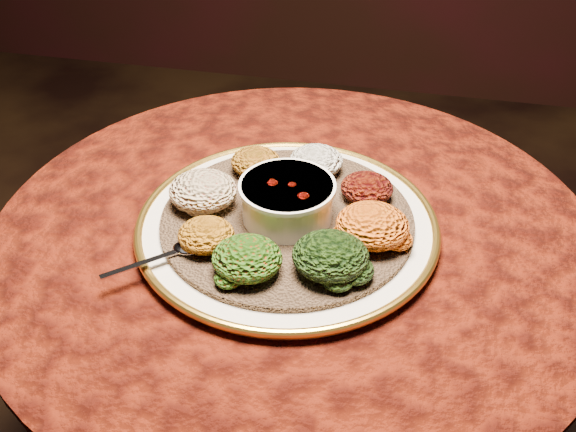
# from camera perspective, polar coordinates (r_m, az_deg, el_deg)

# --- Properties ---
(table) EXTENTS (0.96, 0.96, 0.73)m
(table) POSITION_cam_1_polar(r_m,az_deg,el_deg) (1.14, 0.54, -7.83)
(table) COLOR black
(table) RESTS_ON ground
(platter) EXTENTS (0.49, 0.49, 0.02)m
(platter) POSITION_cam_1_polar(r_m,az_deg,el_deg) (1.00, -0.07, -0.78)
(platter) COLOR silver
(platter) RESTS_ON table
(injera) EXTENTS (0.48, 0.48, 0.01)m
(injera) POSITION_cam_1_polar(r_m,az_deg,el_deg) (0.99, -0.07, -0.29)
(injera) COLOR brown
(injera) RESTS_ON platter
(stew_bowl) EXTENTS (0.15, 0.15, 0.06)m
(stew_bowl) POSITION_cam_1_polar(r_m,az_deg,el_deg) (0.97, -0.07, 1.59)
(stew_bowl) COLOR white
(stew_bowl) RESTS_ON injera
(spoon) EXTENTS (0.12, 0.10, 0.01)m
(spoon) POSITION_cam_1_polar(r_m,az_deg,el_deg) (0.93, -9.61, -3.03)
(spoon) COLOR silver
(spoon) RESTS_ON injera
(portion_ayib) EXTENTS (0.09, 0.09, 0.04)m
(portion_ayib) POSITION_cam_1_polar(r_m,az_deg,el_deg) (1.08, 2.53, 4.95)
(portion_ayib) COLOR silver
(portion_ayib) RESTS_ON injera
(portion_kitfo) EXTENTS (0.08, 0.08, 0.04)m
(portion_kitfo) POSITION_cam_1_polar(r_m,az_deg,el_deg) (1.02, 7.02, 2.49)
(portion_kitfo) COLOR black
(portion_kitfo) RESTS_ON injera
(portion_tikil) EXTENTS (0.11, 0.10, 0.05)m
(portion_tikil) POSITION_cam_1_polar(r_m,az_deg,el_deg) (0.94, 7.51, -0.85)
(portion_tikil) COLOR #AB630E
(portion_tikil) RESTS_ON injera
(portion_gomen) EXTENTS (0.11, 0.10, 0.05)m
(portion_gomen) POSITION_cam_1_polar(r_m,az_deg,el_deg) (0.88, 3.81, -3.58)
(portion_gomen) COLOR black
(portion_gomen) RESTS_ON injera
(portion_mixveg) EXTENTS (0.10, 0.09, 0.05)m
(portion_mixveg) POSITION_cam_1_polar(r_m,az_deg,el_deg) (0.88, -3.66, -3.78)
(portion_mixveg) COLOR #A2240A
(portion_mixveg) RESTS_ON injera
(portion_kik) EXTENTS (0.08, 0.08, 0.04)m
(portion_kik) POSITION_cam_1_polar(r_m,az_deg,el_deg) (0.93, -7.28, -1.68)
(portion_kik) COLOR #A6600E
(portion_kik) RESTS_ON injera
(portion_timatim) EXTENTS (0.11, 0.10, 0.05)m
(portion_timatim) POSITION_cam_1_polar(r_m,az_deg,el_deg) (1.01, -7.55, 2.25)
(portion_timatim) COLOR maroon
(portion_timatim) RESTS_ON injera
(portion_shiro) EXTENTS (0.08, 0.08, 0.04)m
(portion_shiro) POSITION_cam_1_polar(r_m,az_deg,el_deg) (1.08, -2.88, 4.83)
(portion_shiro) COLOR #955412
(portion_shiro) RESTS_ON injera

